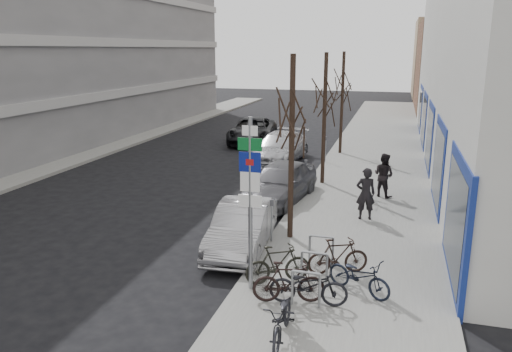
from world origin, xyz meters
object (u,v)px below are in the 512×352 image
Objects in this scene: meter_back at (326,147)px; bike_far_curb at (308,282)px; lane_car at (253,131)px; pedestrian_far at (384,175)px; bike_near_left at (283,316)px; meter_mid at (306,172)px; tree_mid at (325,88)px; parked_car_back at (279,148)px; bike_near_right at (289,282)px; tree_far at (343,79)px; bike_mid_curb at (359,273)px; pedestrian_near at (366,194)px; bike_far_inner at (338,256)px; parked_car_front at (242,227)px; tree_near at (292,105)px; bike_mid_inner at (278,264)px; bike_rack at (314,264)px; parked_car_mid at (280,182)px; highway_sign_pole at (250,194)px; meter_front at (272,216)px.

bike_far_curb is at bearing -83.31° from meter_back.
pedestrian_far is at bearing -58.69° from lane_car.
meter_mid is at bearing 95.72° from bike_near_left.
parked_car_back is at bearing 125.15° from tree_mid.
tree_mid reaches higher than bike_near_left.
meter_mid is at bearing -7.00° from bike_near_right.
tree_mid is 6.50m from tree_far.
bike_mid_curb is at bearing -74.05° from lane_car.
bike_far_curb is 9.12m from pedestrian_far.
tree_far is at bearing -92.15° from pedestrian_near.
parked_car_front is (-2.88, 1.22, 0.05)m from bike_far_inner.
tree_near is 3.76m from parked_car_front.
bike_far_curb is at bearing -85.81° from tree_far.
parked_car_back is (-2.80, -2.52, -3.36)m from tree_far.
bike_rack is at bearing -109.73° from bike_mid_inner.
tree_mid is 5.62m from pedestrian_near.
parked_car_mid is (-2.00, 7.73, 0.12)m from bike_near_right.
highway_sign_pole is at bearing -93.26° from tree_near.
parked_car_front is 16.87m from lane_car.
parked_car_front is 0.75× the size of lane_car.
bike_near_right is at bearing -78.42° from tree_near.
pedestrian_near is at bearing 30.42° from bike_mid_curb.
bike_near_right is (1.25, -3.43, -0.27)m from meter_front.
pedestrian_far is (2.72, 8.63, -1.46)m from highway_sign_pole.
bike_near_left is 0.33× the size of parked_car_back.
bike_near_right is at bearing -78.82° from lane_car.
meter_back is at bearing -15.13° from bike_far_inner.
bike_rack is 2.52m from bike_near_left.
bike_mid_curb is at bearing -170.93° from bike_far_inner.
parked_car_mid is (-1.20, -2.69, -3.34)m from tree_mid.
parked_car_mid is at bearing -114.02° from tree_mid.
pedestrian_far is at bearing 27.41° from parked_car_mid.
bike_near_right is 14.85m from parked_car_back.
pedestrian_near reaches higher than bike_far_inner.
pedestrian_near reaches higher than bike_mid_inner.
bike_rack is 1.39× the size of bike_mid_curb.
bike_rack is 8.14m from pedestrian_far.
tree_far reaches higher than bike_rack.
bike_near_right is 0.36× the size of parked_car_mid.
bike_mid_inner reaches higher than bike_rack.
tree_mid reaches higher than pedestrian_near.
tree_near is at bearing -90.00° from tree_mid.
bike_rack is 1.30× the size of pedestrian_near.
bike_near_right is at bearing 177.67° from bike_mid_inner.
bike_mid_curb reaches higher than bike_mid_inner.
bike_rack is at bearing -67.52° from tree_near.
meter_mid is (-0.45, -1.50, -3.19)m from tree_mid.
bike_mid_curb is 1.92m from bike_mid_inner.
lane_car reaches higher than meter_front.
bike_near_right is at bearing -85.59° from tree_mid.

